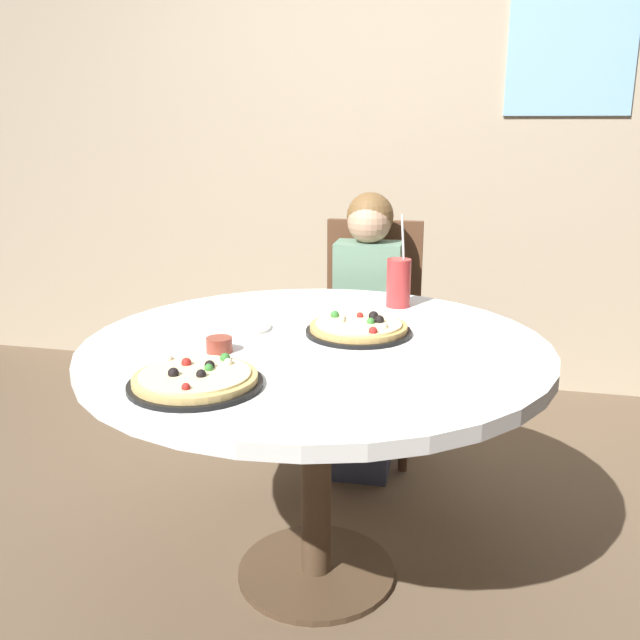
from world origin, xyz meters
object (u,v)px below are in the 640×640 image
at_px(pizza_cheese, 195,380).
at_px(plate_small, 240,327).
at_px(diner_child, 365,347).
at_px(dining_table, 316,372).
at_px(sauce_bowl, 219,345).
at_px(pizza_veggie, 359,328).
at_px(soda_cup, 399,283).
at_px(chair_wooden, 371,323).

bearing_deg(pizza_cheese, plate_small, 97.01).
distance_m(diner_child, pizza_cheese, 1.25).
bearing_deg(dining_table, plate_small, 163.80).
bearing_deg(sauce_bowl, pizza_veggie, 37.08).
bearing_deg(soda_cup, dining_table, -111.19).
distance_m(soda_cup, sauce_bowl, 0.72).
height_order(dining_table, chair_wooden, chair_wooden).
bearing_deg(diner_child, pizza_cheese, -99.16).
distance_m(chair_wooden, pizza_cheese, 1.41).
bearing_deg(pizza_cheese, chair_wooden, 82.29).
relative_size(chair_wooden, pizza_cheese, 3.02).
bearing_deg(plate_small, dining_table, -16.20).
relative_size(chair_wooden, soda_cup, 3.09).
xyz_separation_m(chair_wooden, plate_small, (-0.24, -0.91, 0.22)).
bearing_deg(diner_child, chair_wooden, 92.01).
xyz_separation_m(diner_child, sauce_bowl, (-0.23, -0.95, 0.29)).
distance_m(chair_wooden, plate_small, 0.97).
xyz_separation_m(diner_child, pizza_veggie, (0.10, -0.70, 0.28)).
relative_size(diner_child, pizza_veggie, 3.52).
distance_m(diner_child, sauce_bowl, 1.02).
bearing_deg(pizza_cheese, sauce_bowl, 98.83).
bearing_deg(soda_cup, diner_child, 115.54).
bearing_deg(plate_small, sauce_bowl, -85.12).
height_order(chair_wooden, pizza_veggie, chair_wooden).
bearing_deg(dining_table, pizza_veggie, 45.80).
height_order(dining_table, pizza_veggie, pizza_veggie).
bearing_deg(sauce_bowl, pizza_cheese, -81.17).
relative_size(pizza_veggie, sauce_bowl, 4.39).
height_order(chair_wooden, sauce_bowl, chair_wooden).
distance_m(dining_table, pizza_veggie, 0.18).
bearing_deg(diner_child, sauce_bowl, -103.79).
relative_size(pizza_veggie, plate_small, 1.71).
bearing_deg(soda_cup, pizza_veggie, -101.69).
bearing_deg(pizza_cheese, pizza_veggie, 59.77).
bearing_deg(plate_small, soda_cup, 41.59).
height_order(chair_wooden, diner_child, diner_child).
xyz_separation_m(sauce_bowl, plate_small, (-0.02, 0.22, -0.02)).
xyz_separation_m(chair_wooden, sauce_bowl, (-0.23, -1.13, 0.24)).
bearing_deg(sauce_bowl, chair_wooden, 78.68).
bearing_deg(dining_table, sauce_bowl, -147.62).
relative_size(dining_table, diner_child, 1.20).
distance_m(diner_child, pizza_veggie, 0.76).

